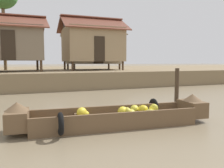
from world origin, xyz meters
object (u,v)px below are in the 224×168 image
object	(u,v)px
fishing_skiff_distant	(156,78)
stilt_house_right	(93,48)
banana_boat	(116,116)
stilt_house_mid_right	(93,44)
mooring_post	(177,90)
stilt_house_mid_left	(9,43)

from	to	relation	value
fishing_skiff_distant	stilt_house_right	world-z (taller)	stilt_house_right
banana_boat	stilt_house_mid_right	size ratio (longest dim) A/B	1.08
stilt_house_mid_right	mooring_post	xyz separation A→B (m)	(-0.52, -11.32, -2.34)
banana_boat	stilt_house_right	size ratio (longest dim) A/B	1.11
banana_boat	stilt_house_mid_right	xyz separation A→B (m)	(3.12, 12.18, 2.82)
stilt_house_mid_right	stilt_house_right	distance (m)	1.02
banana_boat	mooring_post	distance (m)	2.78
mooring_post	stilt_house_mid_left	bearing A→B (deg)	117.10
banana_boat	stilt_house_mid_left	size ratio (longest dim) A/B	1.10
banana_boat	stilt_house_right	distance (m)	13.80
stilt_house_mid_right	fishing_skiff_distant	bearing A→B (deg)	-10.00
banana_boat	stilt_house_mid_left	world-z (taller)	stilt_house_mid_left
stilt_house_mid_left	mooring_post	bearing A→B (deg)	-62.90
banana_boat	fishing_skiff_distant	bearing A→B (deg)	53.21
stilt_house_mid_left	stilt_house_right	bearing A→B (deg)	13.56
stilt_house_mid_left	stilt_house_right	size ratio (longest dim) A/B	1.00
stilt_house_mid_left	stilt_house_mid_right	size ratio (longest dim) A/B	0.97
stilt_house_mid_right	mooring_post	size ratio (longest dim) A/B	3.36
stilt_house_mid_left	mooring_post	size ratio (longest dim) A/B	3.27
banana_boat	stilt_house_mid_left	xyz separation A→B (m)	(-2.88, 11.59, 2.72)
fishing_skiff_distant	stilt_house_mid_left	distance (m)	11.60
stilt_house_right	mooring_post	distance (m)	12.45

